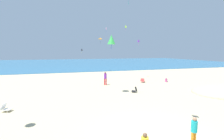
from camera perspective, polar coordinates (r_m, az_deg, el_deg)
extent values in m
plane|color=#C6B58C|center=(18.38, -2.43, -7.28)|extent=(120.00, 120.00, 0.00)
cube|color=teal|center=(65.11, -12.76, 2.42)|extent=(120.00, 60.00, 0.05)
cube|color=black|center=(18.08, 7.43, -7.10)|extent=(0.66, 0.67, 0.03)
cube|color=black|center=(17.97, 8.22, -6.46)|extent=(0.45, 0.51, 0.46)
cylinder|color=#B7B7BC|center=(17.89, 6.82, -7.47)|extent=(0.02, 0.02, 0.14)
cylinder|color=#B7B7BC|center=(18.35, 7.18, -7.12)|extent=(0.02, 0.02, 0.14)
cube|color=#D13D3D|center=(23.96, 10.58, -3.76)|extent=(0.74, 0.74, 0.03)
cube|color=#D13D3D|center=(23.66, 10.35, -3.38)|extent=(0.51, 0.52, 0.43)
cylinder|color=#B7B7BC|center=(24.21, 10.12, -3.85)|extent=(0.02, 0.02, 0.17)
cylinder|color=#B7B7BC|center=(24.04, 11.29, -3.94)|extent=(0.02, 0.02, 0.17)
cube|color=white|center=(14.49, -32.13, -11.28)|extent=(0.64, 0.65, 0.03)
cube|color=white|center=(14.58, -33.10, -10.33)|extent=(0.37, 0.56, 0.45)
cylinder|color=#B7B7BC|center=(14.65, -31.04, -11.41)|extent=(0.02, 0.02, 0.18)
cylinder|color=#B7B7BC|center=(14.23, -32.16, -11.98)|extent=(0.02, 0.02, 0.18)
sphere|color=brown|center=(8.15, 11.23, -20.99)|extent=(0.21, 0.21, 0.21)
cylinder|color=#D8599E|center=(24.98, 18.03, -3.39)|extent=(0.41, 0.41, 0.47)
sphere|color=beige|center=(24.93, 18.06, -2.66)|extent=(0.19, 0.19, 0.19)
cube|color=white|center=(25.17, 18.24, -3.71)|extent=(0.41, 0.36, 0.14)
cylinder|color=red|center=(21.65, -2.04, -4.03)|extent=(0.15, 0.15, 0.86)
cylinder|color=red|center=(21.65, -2.55, -4.03)|extent=(0.15, 0.15, 0.86)
cylinder|color=purple|center=(21.53, -2.30, -2.06)|extent=(0.42, 0.42, 0.65)
sphere|color=#846047|center=(21.47, -2.31, -0.92)|extent=(0.24, 0.24, 0.24)
cylinder|color=orange|center=(9.00, 25.80, -20.62)|extent=(0.12, 0.12, 0.69)
cylinder|color=orange|center=(9.12, 26.41, -20.29)|extent=(0.12, 0.12, 0.69)
cylinder|color=#19ADB2|center=(8.81, 26.31, -16.92)|extent=(0.33, 0.33, 0.52)
sphere|color=#A87A5B|center=(8.68, 26.42, -14.82)|extent=(0.19, 0.19, 0.19)
cube|color=pink|center=(40.83, -2.00, 13.95)|extent=(0.06, 0.72, 0.72)
cylinder|color=blue|center=(40.77, -2.00, 13.32)|extent=(0.11, 0.04, 0.40)
pyramid|color=orange|center=(36.87, -3.99, 10.69)|extent=(1.01, 1.06, 0.43)
cylinder|color=black|center=(36.79, -4.02, 9.44)|extent=(0.05, 0.05, 0.47)
cone|color=purple|center=(42.13, 9.11, 9.96)|extent=(0.63, 0.85, 0.82)
cylinder|color=#DB3DA8|center=(42.09, 9.09, 8.90)|extent=(0.04, 0.05, 1.02)
cone|color=green|center=(17.07, -0.22, 10.40)|extent=(1.11, 1.10, 0.96)
cylinder|color=blue|center=(17.04, -0.22, 8.07)|extent=(0.14, 0.11, 0.59)
cone|color=#99DB33|center=(44.04, 4.66, 14.67)|extent=(0.87, 0.71, 0.83)
cylinder|color=#DB3DA8|center=(43.96, 4.66, 13.84)|extent=(0.05, 0.04, 0.72)
cylinder|color=#1EADAD|center=(27.65, 5.59, 22.22)|extent=(0.18, 0.07, 0.83)
cone|color=black|center=(38.82, -10.29, 6.91)|extent=(0.60, 0.59, 0.53)
cylinder|color=yellow|center=(38.82, -10.27, 6.14)|extent=(0.14, 0.09, 0.60)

